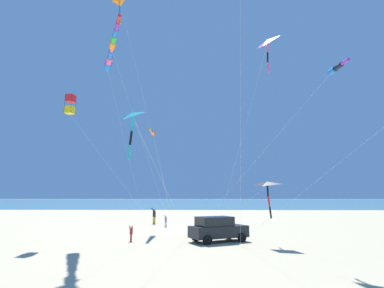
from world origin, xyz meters
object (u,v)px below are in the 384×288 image
kite_windsock_teal_far_right (114,38)px  kite_windsock_green_low_center (152,132)px  person_child_green_jacket (131,232)px  kite_delta_rainbow_low_near (267,185)px  kite_windsock_yellow_midlevel (109,61)px  parked_car (217,229)px  kite_windsock_magenta_far_left (335,69)px  kite_box_long_streamer_left (70,104)px  person_child_grey_jacket (166,220)px  kite_delta_black_fish_shape (267,43)px  cooler_box (214,234)px  person_adult_flyer (154,215)px  kite_delta_small_distant (132,116)px

kite_windsock_teal_far_right → kite_windsock_green_low_center: (10.20, -1.53, -5.36)m
person_child_green_jacket → kite_windsock_green_low_center: kite_windsock_green_low_center is taller
kite_delta_rainbow_low_near → kite_windsock_yellow_midlevel: kite_windsock_yellow_midlevel is taller
kite_windsock_yellow_midlevel → parked_car: bearing=-107.9°
kite_windsock_teal_far_right → kite_windsock_magenta_far_left: size_ratio=1.65×
kite_delta_rainbow_low_near → kite_box_long_streamer_left: 17.88m
parked_car → person_child_grey_jacket: (11.18, 5.08, -0.24)m
kite_delta_rainbow_low_near → kite_delta_black_fish_shape: 10.51m
cooler_box → kite_delta_black_fish_shape: bearing=-144.5°
person_child_green_jacket → person_child_grey_jacket: size_ratio=0.91×
kite_delta_black_fish_shape → kite_windsock_green_low_center: kite_delta_black_fish_shape is taller
person_child_green_jacket → kite_box_long_streamer_left: (1.47, 5.99, 10.62)m
person_child_grey_jacket → kite_windsock_teal_far_right: 19.97m
kite_box_long_streamer_left → kite_delta_black_fish_shape: size_ratio=0.80×
person_adult_flyer → kite_windsock_green_low_center: 11.33m
person_adult_flyer → kite_windsock_magenta_far_left: size_ratio=0.16×
person_child_green_jacket → person_child_grey_jacket: bearing=-7.8°
kite_delta_rainbow_low_near → kite_delta_black_fish_shape: kite_delta_black_fish_shape is taller
kite_box_long_streamer_left → kite_windsock_yellow_midlevel: kite_windsock_yellow_midlevel is taller
person_adult_flyer → kite_delta_rainbow_low_near: bearing=-147.3°
kite_delta_rainbow_low_near → kite_windsock_magenta_far_left: bearing=-132.0°
kite_delta_black_fish_shape → kite_windsock_yellow_midlevel: size_ratio=0.92×
kite_windsock_yellow_midlevel → kite_windsock_green_low_center: (5.06, -3.44, -5.84)m
kite_windsock_yellow_midlevel → kite_windsock_magenta_far_left: kite_windsock_yellow_midlevel is taller
kite_delta_rainbow_low_near → kite_windsock_teal_far_right: 16.06m
cooler_box → kite_delta_small_distant: (-13.11, 4.32, 6.83)m
cooler_box → person_child_grey_jacket: 9.59m
person_adult_flyer → person_child_green_jacket: size_ratio=1.63×
person_child_grey_jacket → kite_windsock_teal_far_right: size_ratio=0.07×
kite_windsock_yellow_midlevel → kite_delta_black_fish_shape: bearing=-112.6°
cooler_box → kite_windsock_yellow_midlevel: (0.19, 9.63, 15.73)m
person_adult_flyer → kite_windsock_green_low_center: size_ratio=0.18×
person_child_green_jacket → kite_windsock_teal_far_right: (-2.23, 1.30, 14.82)m
kite_delta_small_distant → parked_car: bearing=-23.8°
kite_delta_rainbow_low_near → kite_box_long_streamer_left: size_ratio=0.46×
person_child_grey_jacket → kite_windsock_yellow_midlevel: 17.84m
parked_car → kite_box_long_streamer_left: bearing=82.2°
parked_car → person_child_green_jacket: (0.25, 6.57, -0.31)m
kite_windsock_teal_far_right → kite_windsock_magenta_far_left: bearing=-100.7°
parked_car → kite_delta_rainbow_low_near: size_ratio=0.84×
kite_windsock_yellow_midlevel → kite_windsock_teal_far_right: (-5.14, -1.91, -0.47)m
parked_car → person_adult_flyer: 16.54m
kite_windsock_magenta_far_left → kite_windsock_green_low_center: bearing=46.5°
kite_windsock_magenta_far_left → kite_delta_rainbow_low_near: bearing=48.0°
cooler_box → kite_windsock_teal_far_right: size_ratio=0.03×
parked_car → kite_windsock_green_low_center: (8.22, 6.34, 9.15)m
person_adult_flyer → kite_delta_small_distant: bearing=-174.4°
parked_car → kite_windsock_yellow_midlevel: kite_windsock_yellow_midlevel is taller
kite_windsock_magenta_far_left → kite_windsock_yellow_midlevel: bearing=65.0°
person_adult_flyer → person_child_grey_jacket: person_adult_flyer is taller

